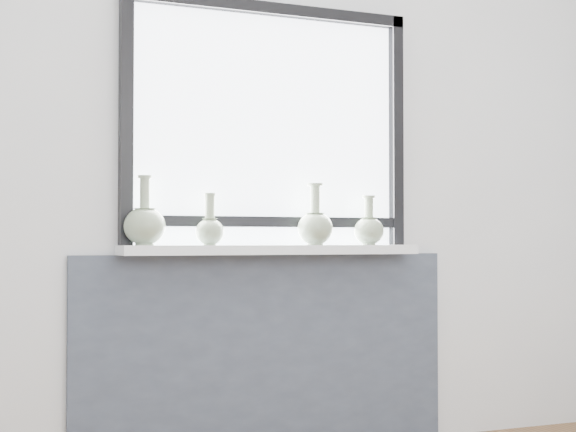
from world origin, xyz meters
name	(u,v)px	position (x,y,z in m)	size (l,w,h in m)	color
back_wall	(265,154)	(0.00, 1.81, 1.30)	(3.60, 0.02, 2.60)	silver
apron_panel	(267,354)	(0.00, 1.78, 0.43)	(1.70, 0.03, 0.86)	#444E5F
windowsill	(274,250)	(0.00, 1.71, 0.88)	(1.32, 0.18, 0.04)	white
window	(268,120)	(0.00, 1.77, 1.44)	(1.30, 0.06, 1.05)	black
vase_a	(145,224)	(-0.56, 1.70, 0.99)	(0.17, 0.17, 0.28)	#8FA384
vase_b	(210,229)	(-0.29, 1.70, 0.97)	(0.12, 0.12, 0.22)	#8FA384
vase_c	(315,226)	(0.18, 1.68, 0.98)	(0.15, 0.15, 0.27)	#8FA384
vase_d	(369,229)	(0.45, 1.69, 0.97)	(0.13, 0.13, 0.22)	#8FA384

